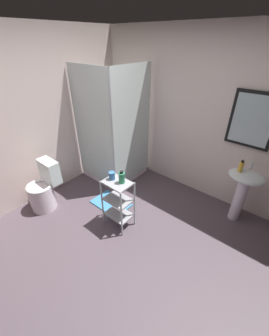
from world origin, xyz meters
TOP-DOWN VIEW (x-y plane):
  - ground_plane at (0.00, 0.00)m, footprint 4.20×4.20m
  - wall_back at (0.01, 1.85)m, footprint 4.20×0.14m
  - wall_left at (-1.85, 0.00)m, footprint 0.10×4.20m
  - shower_stall at (-1.23, 1.18)m, footprint 0.92×0.92m
  - pedestal_sink at (0.90, 1.52)m, footprint 0.46×0.37m
  - sink_faucet at (0.90, 1.64)m, footprint 0.03×0.03m
  - toilet at (-1.48, -0.12)m, footprint 0.37×0.49m
  - storage_cart at (-0.33, 0.34)m, footprint 0.38×0.28m
  - hand_soap_bottle at (0.80, 1.49)m, footprint 0.06×0.06m
  - body_wash_bottle_green at (-0.28, 0.37)m, footprint 0.08×0.08m
  - rinse_cup at (-0.43, 0.35)m, footprint 0.08×0.08m
  - bath_mat at (-0.73, 0.56)m, footprint 0.60×0.40m

SIDE VIEW (x-z plane):
  - ground_plane at x=0.00m, z-range -0.02..0.00m
  - bath_mat at x=-0.73m, z-range 0.00..0.02m
  - toilet at x=-1.48m, z-range -0.07..0.69m
  - storage_cart at x=-0.33m, z-range 0.07..0.81m
  - shower_stall at x=-1.23m, z-range -0.54..1.46m
  - pedestal_sink at x=0.90m, z-range 0.17..0.98m
  - rinse_cup at x=-0.43m, z-range 0.74..0.84m
  - body_wash_bottle_green at x=-0.28m, z-range 0.73..0.90m
  - sink_faucet at x=0.90m, z-range 0.81..0.91m
  - hand_soap_bottle at x=0.80m, z-range 0.80..0.97m
  - wall_left at x=-1.85m, z-range 0.00..2.50m
  - wall_back at x=0.01m, z-range 0.00..2.50m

